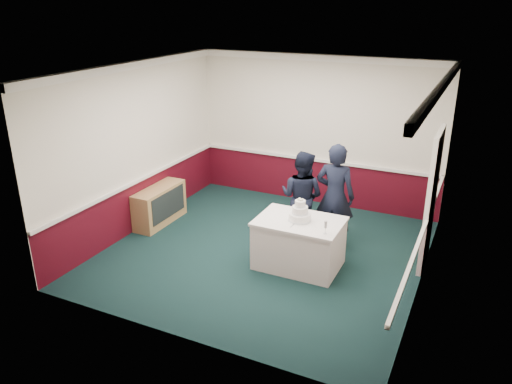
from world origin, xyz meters
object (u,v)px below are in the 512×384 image
at_px(cake_knife, 293,225).
at_px(champagne_flute, 326,225).
at_px(cake_table, 299,243).
at_px(person_woman, 335,196).
at_px(person_man, 302,197).
at_px(sideboard, 160,205).
at_px(wedding_cake, 300,214).

bearing_deg(cake_knife, champagne_flute, -6.20).
height_order(cake_table, person_woman, person_woman).
bearing_deg(person_man, champagne_flute, 130.36).
xyz_separation_m(cake_knife, person_man, (-0.27, 1.10, 0.02)).
distance_m(cake_table, cake_knife, 0.44).
xyz_separation_m(sideboard, cake_table, (2.95, -0.43, 0.05)).
distance_m(wedding_cake, person_woman, 0.96).
bearing_deg(person_man, cake_table, 114.62).
bearing_deg(cake_knife, sideboard, 170.27).
relative_size(cake_knife, person_woman, 0.12).
height_order(cake_table, champagne_flute, champagne_flute).
bearing_deg(person_man, sideboard, 16.18).
bearing_deg(cake_knife, wedding_cake, 83.86).
distance_m(cake_table, champagne_flute, 0.78).
bearing_deg(person_woman, person_man, 1.41).
relative_size(sideboard, wedding_cake, 3.30).
distance_m(wedding_cake, cake_knife, 0.23).
distance_m(cake_table, person_woman, 1.09).
height_order(cake_table, person_man, person_man).
relative_size(sideboard, person_woman, 0.66).
relative_size(wedding_cake, cake_knife, 1.65).
bearing_deg(cake_knife, cake_table, 83.86).
distance_m(cake_knife, champagne_flute, 0.55).
relative_size(cake_knife, person_man, 0.14).
distance_m(sideboard, champagne_flute, 3.57).
bearing_deg(cake_table, wedding_cake, 90.00).
distance_m(champagne_flute, person_woman, 1.22).
xyz_separation_m(cake_knife, person_woman, (0.30, 1.12, 0.11)).
bearing_deg(person_woman, sideboard, 7.62).
bearing_deg(wedding_cake, person_man, 108.47).
bearing_deg(champagne_flute, cake_table, 150.75).
height_order(wedding_cake, person_woman, person_woman).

